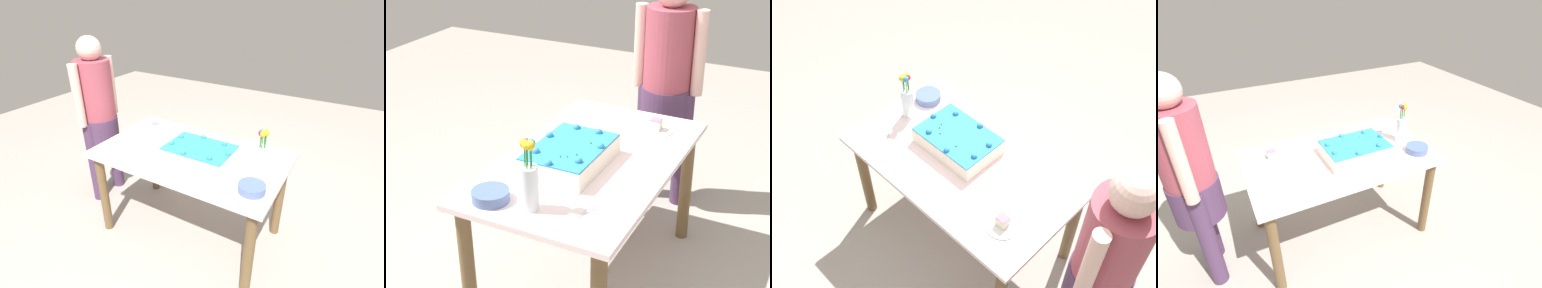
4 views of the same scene
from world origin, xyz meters
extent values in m
plane|color=#9E978F|center=(0.00, 0.00, 0.00)|extent=(8.00, 8.00, 0.00)
cube|color=white|center=(0.00, 0.00, 0.72)|extent=(1.38, 0.82, 0.03)
cylinder|color=brown|center=(-0.61, -0.33, 0.35)|extent=(0.07, 0.07, 0.71)
cylinder|color=brown|center=(0.61, -0.33, 0.35)|extent=(0.07, 0.07, 0.71)
cylinder|color=brown|center=(-0.61, 0.33, 0.35)|extent=(0.07, 0.07, 0.71)
cube|color=white|center=(0.11, -0.06, 0.79)|extent=(0.47, 0.33, 0.10)
cube|color=#2B84BC|center=(0.11, -0.06, 0.84)|extent=(0.46, 0.32, 0.01)
sphere|color=#2B84BC|center=(0.32, -0.06, 0.85)|extent=(0.04, 0.04, 0.04)
sphere|color=#2B84BC|center=(0.24, 0.06, 0.85)|extent=(0.04, 0.04, 0.04)
sphere|color=#2B84BC|center=(0.06, 0.08, 0.85)|extent=(0.04, 0.04, 0.04)
sphere|color=#2B84BC|center=(-0.09, 0.01, 0.85)|extent=(0.04, 0.04, 0.04)
sphere|color=#2B84BC|center=(-0.09, -0.12, 0.85)|extent=(0.04, 0.04, 0.04)
sphere|color=#2B84BC|center=(0.06, -0.20, 0.85)|extent=(0.04, 0.04, 0.04)
sphere|color=#2B84BC|center=(0.24, -0.17, 0.85)|extent=(0.04, 0.04, 0.04)
cone|color=#2D8438|center=(0.04, 0.02, 0.85)|extent=(0.02, 0.02, 0.02)
cone|color=#2D8438|center=(0.18, 0.02, 0.85)|extent=(0.02, 0.02, 0.02)
cone|color=#2D8438|center=(0.23, -0.04, 0.85)|extent=(0.02, 0.02, 0.02)
cone|color=#2D8438|center=(0.22, -0.01, 0.85)|extent=(0.02, 0.02, 0.02)
cylinder|color=white|center=(-0.46, 0.18, 0.74)|extent=(0.19, 0.19, 0.01)
cube|color=#ECEDC6|center=(-0.46, 0.18, 0.77)|extent=(0.06, 0.06, 0.06)
cube|color=#DB6C8F|center=(-0.46, 0.18, 0.81)|extent=(0.06, 0.06, 0.01)
cube|color=silver|center=(0.48, 0.19, 0.74)|extent=(0.19, 0.09, 0.00)
cylinder|color=silver|center=(0.53, -0.03, 0.84)|extent=(0.08, 0.08, 0.20)
cylinder|color=#2D8438|center=(0.55, -0.03, 0.99)|extent=(0.01, 0.01, 0.10)
sphere|color=yellow|center=(0.55, -0.03, 1.04)|extent=(0.03, 0.03, 0.03)
cylinder|color=#2D8438|center=(0.54, -0.01, 0.99)|extent=(0.01, 0.01, 0.10)
sphere|color=gold|center=(0.54, -0.01, 1.04)|extent=(0.04, 0.04, 0.04)
cylinder|color=#2D8438|center=(0.52, -0.02, 0.99)|extent=(0.01, 0.01, 0.10)
sphere|color=teal|center=(0.52, -0.02, 1.04)|extent=(0.04, 0.04, 0.04)
cylinder|color=#2D8438|center=(0.52, -0.04, 0.99)|extent=(0.01, 0.01, 0.10)
sphere|color=red|center=(0.52, -0.04, 1.04)|extent=(0.04, 0.04, 0.04)
cylinder|color=#2D8438|center=(0.53, -0.05, 0.99)|extent=(0.01, 0.01, 0.10)
sphere|color=yellow|center=(0.53, -0.05, 1.04)|extent=(0.04, 0.04, 0.04)
cylinder|color=#4F6698|center=(0.55, -0.22, 0.76)|extent=(0.17, 0.17, 0.05)
cylinder|color=#4B3153|center=(-0.99, -0.07, 0.39)|extent=(0.11, 0.11, 0.78)
cylinder|color=#4B3153|center=(-0.99, 0.19, 0.39)|extent=(0.11, 0.11, 0.78)
cylinder|color=#4B3153|center=(-0.99, 0.06, 0.66)|extent=(0.31, 0.32, 0.28)
cylinder|color=#98404E|center=(-0.99, 0.06, 1.04)|extent=(0.30, 0.30, 0.52)
cylinder|color=beige|center=(-0.99, -0.13, 1.04)|extent=(0.08, 0.08, 0.52)
cylinder|color=beige|center=(-0.99, 0.25, 1.04)|extent=(0.08, 0.08, 0.52)
camera|label=1|loc=(0.99, -1.65, 1.81)|focal=28.00mm
camera|label=2|loc=(2.35, 1.11, 2.08)|focal=55.00mm
camera|label=3|loc=(-1.32, 1.33, 2.87)|focal=45.00mm
camera|label=4|loc=(-0.77, -1.72, 1.94)|focal=28.00mm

